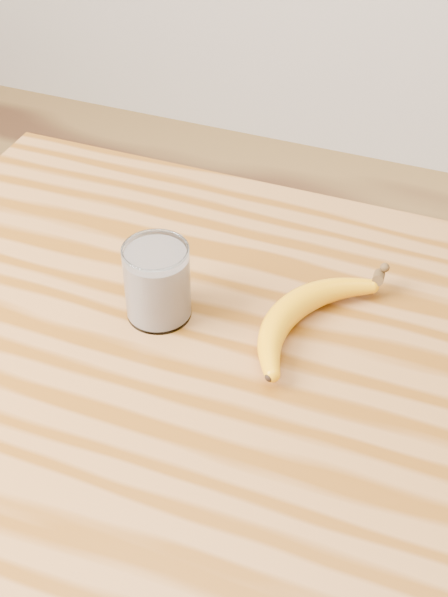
% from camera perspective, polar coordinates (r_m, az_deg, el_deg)
% --- Properties ---
extents(room, '(4.04, 4.04, 2.70)m').
position_cam_1_polar(room, '(0.70, 7.25, 19.14)').
color(room, olive).
rests_on(room, ground).
extents(table, '(1.20, 0.80, 0.90)m').
position_cam_1_polar(table, '(1.06, 4.59, -11.19)').
color(table, '#986430').
rests_on(table, ground).
extents(smoothie_glass, '(0.08, 0.08, 0.10)m').
position_cam_1_polar(smoothie_glass, '(1.03, -4.60, 1.08)').
color(smoothie_glass, white).
rests_on(smoothie_glass, table).
extents(banana, '(0.21, 0.33, 0.04)m').
position_cam_1_polar(banana, '(1.04, 4.55, -0.70)').
color(banana, orange).
rests_on(banana, table).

